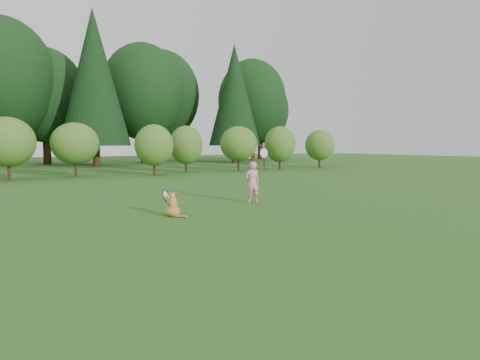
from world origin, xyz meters
TOP-DOWN VIEW (x-y plane):
  - ground at (0.00, 0.00)m, footprint 100.00×100.00m
  - shrub_row at (0.00, 13.00)m, footprint 28.00×3.00m
  - woodland_backdrop at (0.00, 23.00)m, footprint 48.00×10.00m
  - child at (1.00, 1.47)m, footprint 0.64×0.37m
  - cat at (-1.64, 0.58)m, footprint 0.43×0.80m
  - tennis_ball at (1.04, 1.70)m, footprint 0.07×0.07m

SIDE VIEW (x-z plane):
  - ground at x=0.00m, z-range 0.00..0.00m
  - cat at x=-1.64m, z-range -0.08..0.63m
  - child at x=1.00m, z-range -0.25..1.42m
  - tennis_ball at x=1.04m, z-range 1.17..1.24m
  - shrub_row at x=0.00m, z-range 0.00..2.80m
  - woodland_backdrop at x=0.00m, z-range 0.00..15.00m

